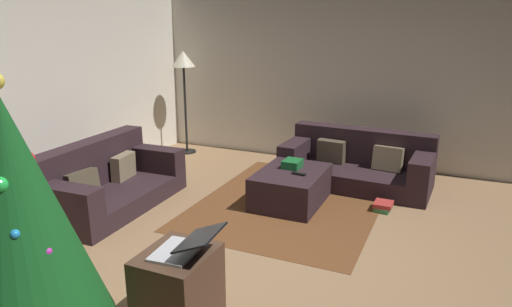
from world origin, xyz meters
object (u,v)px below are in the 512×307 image
Objects in this scene: corner_lamp at (184,67)px; tv_remote at (299,174)px; laptop at (185,246)px; couch_left at (105,182)px; side_table at (179,291)px; couch_right at (358,164)px; gift_box at (292,164)px; book_stack at (383,206)px; christmas_tree at (16,218)px; ottoman at (291,187)px.

tv_remote is at bearing -120.85° from corner_lamp.
corner_lamp is at bearing 66.44° from tv_remote.
laptop is at bearing -147.62° from corner_lamp.
couch_left is 3.02× the size of side_table.
tv_remote is at bearing 69.59° from couch_right.
gift_box is 2.69m from corner_lamp.
christmas_tree is at bearing 154.02° from book_stack.
couch_left is at bearing 119.87° from tv_remote.
couch_left reaches higher than gift_box.
gift_box is at bearing -118.45° from corner_lamp.
laptop is at bearing -172.23° from tv_remote.
ottoman is (-0.96, 0.57, -0.07)m from couch_right.
ottoman is 2.16× the size of laptop.
tv_remote is 0.10× the size of corner_lamp.
couch_right reaches higher than tv_remote.
ottoman is at bearing -120.44° from corner_lamp.
gift_box is 1.13m from book_stack.
couch_left reaches higher than couch_right.
corner_lamp is (1.20, 2.22, 0.93)m from gift_box.
couch_right reaches higher than book_stack.
tv_remote is (-1.05, 0.45, 0.13)m from couch_right.
book_stack is at bearing -79.07° from ottoman.
tv_remote is (-0.22, -0.15, -0.04)m from gift_box.
couch_left is 11.03× the size of tv_remote.
couch_left is at bearing 119.46° from gift_box.
corner_lamp is (1.33, 2.26, 1.17)m from ottoman.
laptop is 1.92× the size of book_stack.
ottoman is at bearing 1.74° from side_table.
christmas_tree is 3.76m from book_stack.
christmas_tree reaches higher than corner_lamp.
corner_lamp is (1.42, 2.38, 0.97)m from tv_remote.
tv_remote is 3.12m from christmas_tree.
side_table is at bearing -178.26° from ottoman.
tv_remote is (0.84, -2.03, 0.12)m from couch_left.
gift_box reaches higher than tv_remote.
book_stack is (1.14, -2.93, -0.23)m from couch_left.
christmas_tree is (-2.99, 0.69, 0.57)m from tv_remote.
side_table is at bearing 84.40° from couch_right.
laptop is 2.86m from book_stack.
laptop is at bearing 85.47° from couch_right.
couch_left is 2.57m from laptop.
side_table is (-1.52, -1.98, 0.01)m from couch_left.
side_table reaches higher than book_stack.
laptop is (-2.45, -0.14, 0.45)m from ottoman.
couch_right is 11.75× the size of tv_remote.
ottoman is 0.26m from tv_remote.
book_stack is at bearing 109.34° from couch_left.
book_stack is (3.28, -1.60, -0.92)m from christmas_tree.
christmas_tree reaches higher than couch_left.
gift_box is 2.59m from laptop.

